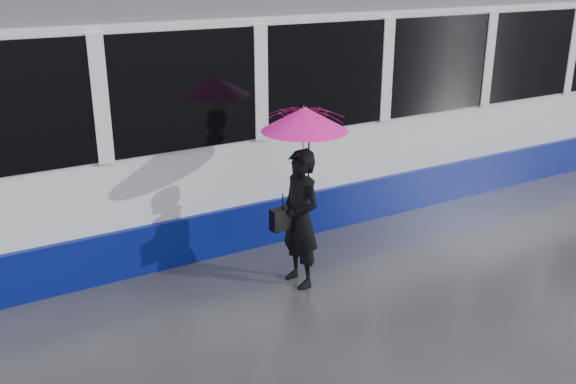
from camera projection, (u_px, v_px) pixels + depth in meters
ground at (228, 307)px, 7.16m from camera, size 90.00×90.00×0.00m
rails at (152, 230)px, 9.18m from camera, size 34.00×1.51×0.02m
tram at (251, 106)px, 9.42m from camera, size 26.00×2.56×3.35m
woman at (300, 219)px, 7.42m from camera, size 0.43×0.63×1.66m
umbrella at (304, 136)px, 7.11m from camera, size 1.03×1.03×1.12m
handbag at (283, 219)px, 7.32m from camera, size 0.30×0.15×0.44m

